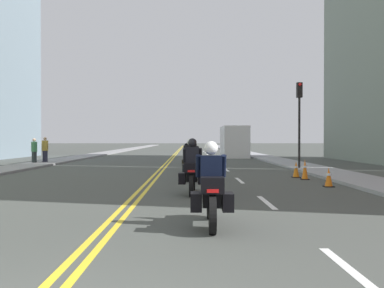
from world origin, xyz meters
The scene contains 19 objects.
ground_plane centered at (0.00, 48.00, 0.00)m, with size 264.00×264.00×0.00m, color #414541.
sidewalk_left centered at (-8.10, 48.00, 0.06)m, with size 2.26×144.00×0.12m, color gray.
sidewalk_right centered at (8.10, 48.00, 0.06)m, with size 2.26×144.00×0.12m, color gray.
centreline_yellow_inner centered at (-0.12, 48.00, 0.00)m, with size 0.12×132.00×0.01m, color yellow.
centreline_yellow_outer centered at (0.12, 48.00, 0.00)m, with size 0.12×132.00×0.01m, color yellow.
lane_dashes_white centered at (3.48, 29.00, 0.00)m, with size 0.14×56.40×0.01m.
motorcycle_0 centered at (1.89, 4.81, 0.66)m, with size 0.77×2.15×1.60m.
motorcycle_1 centered at (1.58, 9.73, 0.67)m, with size 0.78×2.28×1.67m.
motorcycle_2 centered at (1.59, 14.02, 0.66)m, with size 0.78×2.14×1.63m.
motorcycle_3 centered at (1.50, 18.38, 0.64)m, with size 0.77×2.27×1.61m.
motorcycle_4 centered at (1.51, 23.06, 0.67)m, with size 0.77×2.24×1.67m.
motorcycle_5 centered at (1.73, 27.11, 0.65)m, with size 0.78×2.17×1.61m.
traffic_cone_0 centered at (6.05, 15.31, 0.35)m, with size 0.34×0.34×0.70m.
traffic_cone_1 centered at (6.18, 14.38, 0.41)m, with size 0.31×0.31×0.83m.
traffic_cone_2 centered at (6.27, 11.64, 0.33)m, with size 0.33×0.33×0.67m.
traffic_light_near centered at (7.37, 19.99, 3.23)m, with size 0.28×0.38×4.66m.
pedestrian_0 centered at (-8.63, 25.35, 0.88)m, with size 0.42×0.40×1.70m.
pedestrian_1 centered at (-8.15, 26.04, 0.92)m, with size 0.37×0.23×1.79m.
parked_truck centered at (5.57, 36.68, 1.27)m, with size 2.20×6.50×2.80m.
Camera 1 is at (1.48, -3.28, 1.63)m, focal length 40.96 mm.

